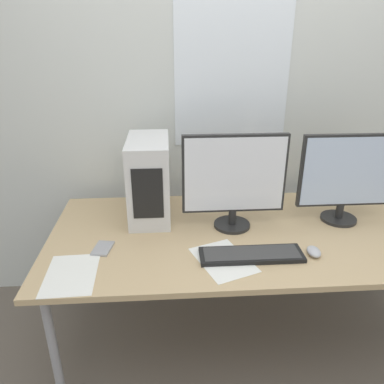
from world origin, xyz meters
name	(u,v)px	position (x,y,z in m)	size (l,w,h in m)	color
wall_back	(235,84)	(0.00, 1.06, 1.35)	(8.00, 0.07, 2.70)	silver
desk	(248,238)	(0.00, 0.46, 0.66)	(2.01, 0.93, 0.70)	tan
pc_tower	(149,179)	(-0.50, 0.68, 0.92)	(0.21, 0.40, 0.43)	silver
monitor_main	(234,179)	(-0.08, 0.52, 0.97)	(0.52, 0.19, 0.49)	black
monitor_right_near	(346,176)	(0.51, 0.55, 0.96)	(0.49, 0.19, 0.47)	black
keyboard	(251,255)	(-0.04, 0.23, 0.71)	(0.47, 0.14, 0.02)	black
mouse	(314,252)	(0.25, 0.23, 0.72)	(0.06, 0.09, 0.03)	#B2B2B7
cell_phone	(103,248)	(-0.72, 0.34, 0.71)	(0.10, 0.13, 0.01)	#99999E
paper_sheet_left	(223,260)	(-0.17, 0.22, 0.70)	(0.30, 0.35, 0.00)	white
paper_sheet_front	(71,274)	(-0.82, 0.15, 0.70)	(0.22, 0.30, 0.00)	white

